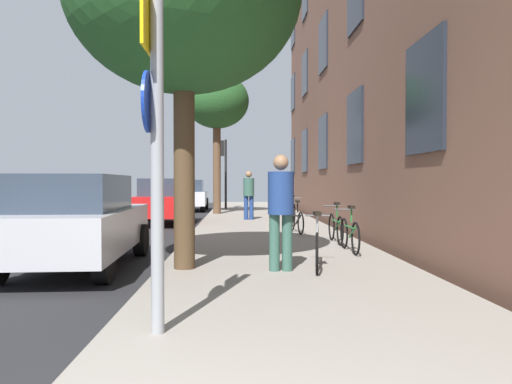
{
  "coord_description": "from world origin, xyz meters",
  "views": [
    {
      "loc": [
        0.27,
        -1.36,
        1.5
      ],
      "look_at": [
        0.85,
        13.99,
        1.21
      ],
      "focal_mm": 35.25,
      "sensor_mm": 36.0,
      "label": 1
    }
  ],
  "objects_px": {
    "sign_post": "(154,120)",
    "car_1": "(165,201)",
    "traffic_light": "(224,161)",
    "car_2": "(188,195)",
    "tree_far": "(217,103)",
    "bicycle_2": "(336,227)",
    "pedestrian_0": "(281,205)",
    "bicycle_3": "(296,220)",
    "bicycle_4": "(293,213)",
    "pedestrian_1": "(249,192)",
    "car_0": "(79,220)",
    "bicycle_1": "(350,234)",
    "bicycle_0": "(317,246)"
  },
  "relations": [
    {
      "from": "sign_post",
      "to": "car_1",
      "type": "xyz_separation_m",
      "value": [
        -1.83,
        13.37,
        -1.23
      ]
    },
    {
      "from": "traffic_light",
      "to": "car_2",
      "type": "distance_m",
      "value": 2.56
    },
    {
      "from": "tree_far",
      "to": "car_2",
      "type": "bearing_deg",
      "value": 111.73
    },
    {
      "from": "bicycle_2",
      "to": "pedestrian_0",
      "type": "xyz_separation_m",
      "value": [
        -1.57,
        -3.56,
        0.67
      ]
    },
    {
      "from": "bicycle_3",
      "to": "car_2",
      "type": "distance_m",
      "value": 13.4
    },
    {
      "from": "bicycle_3",
      "to": "bicycle_4",
      "type": "distance_m",
      "value": 2.48
    },
    {
      "from": "tree_far",
      "to": "bicycle_3",
      "type": "height_order",
      "value": "tree_far"
    },
    {
      "from": "tree_far",
      "to": "pedestrian_1",
      "type": "xyz_separation_m",
      "value": [
        1.32,
        -3.6,
        -3.86
      ]
    },
    {
      "from": "traffic_light",
      "to": "pedestrian_1",
      "type": "xyz_separation_m",
      "value": [
        1.13,
        -7.71,
        -1.45
      ]
    },
    {
      "from": "bicycle_4",
      "to": "car_0",
      "type": "xyz_separation_m",
      "value": [
        -4.54,
        -7.32,
        0.34
      ]
    },
    {
      "from": "bicycle_1",
      "to": "car_0",
      "type": "xyz_separation_m",
      "value": [
        -4.98,
        -1.09,
        0.36
      ]
    },
    {
      "from": "tree_far",
      "to": "pedestrian_1",
      "type": "height_order",
      "value": "tree_far"
    },
    {
      "from": "pedestrian_1",
      "to": "bicycle_1",
      "type": "bearing_deg",
      "value": -78.28
    },
    {
      "from": "sign_post",
      "to": "car_1",
      "type": "distance_m",
      "value": 13.55
    },
    {
      "from": "sign_post",
      "to": "bicycle_0",
      "type": "distance_m",
      "value": 4.25
    },
    {
      "from": "bicycle_0",
      "to": "car_0",
      "type": "relative_size",
      "value": 0.37
    },
    {
      "from": "traffic_light",
      "to": "bicycle_2",
      "type": "distance_m",
      "value": 15.38
    },
    {
      "from": "traffic_light",
      "to": "bicycle_4",
      "type": "xyz_separation_m",
      "value": [
        2.5,
        -10.19,
        -2.1
      ]
    },
    {
      "from": "bicycle_0",
      "to": "car_1",
      "type": "relative_size",
      "value": 0.41
    },
    {
      "from": "bicycle_0",
      "to": "pedestrian_1",
      "type": "xyz_separation_m",
      "value": [
        -0.85,
        10.6,
        0.67
      ]
    },
    {
      "from": "bicycle_3",
      "to": "pedestrian_1",
      "type": "relative_size",
      "value": 0.89
    },
    {
      "from": "bicycle_0",
      "to": "pedestrian_0",
      "type": "relative_size",
      "value": 0.93
    },
    {
      "from": "bicycle_0",
      "to": "bicycle_2",
      "type": "height_order",
      "value": "bicycle_2"
    },
    {
      "from": "traffic_light",
      "to": "sign_post",
      "type": "bearing_deg",
      "value": -90.13
    },
    {
      "from": "bicycle_4",
      "to": "car_0",
      "type": "relative_size",
      "value": 0.37
    },
    {
      "from": "pedestrian_1",
      "to": "car_1",
      "type": "relative_size",
      "value": 0.44
    },
    {
      "from": "traffic_light",
      "to": "bicycle_0",
      "type": "bearing_deg",
      "value": -83.81
    },
    {
      "from": "car_0",
      "to": "bicycle_0",
      "type": "bearing_deg",
      "value": -11.18
    },
    {
      "from": "traffic_light",
      "to": "bicycle_0",
      "type": "relative_size",
      "value": 2.14
    },
    {
      "from": "bicycle_4",
      "to": "pedestrian_1",
      "type": "relative_size",
      "value": 0.92
    },
    {
      "from": "pedestrian_1",
      "to": "car_2",
      "type": "relative_size",
      "value": 0.43
    },
    {
      "from": "bicycle_4",
      "to": "car_1",
      "type": "relative_size",
      "value": 0.4
    },
    {
      "from": "bicycle_3",
      "to": "car_2",
      "type": "xyz_separation_m",
      "value": [
        -4.17,
        12.72,
        0.38
      ]
    },
    {
      "from": "car_2",
      "to": "sign_post",
      "type": "bearing_deg",
      "value": -85.24
    },
    {
      "from": "bicycle_3",
      "to": "pedestrian_1",
      "type": "height_order",
      "value": "pedestrian_1"
    },
    {
      "from": "car_2",
      "to": "bicycle_1",
      "type": "bearing_deg",
      "value": -73.78
    },
    {
      "from": "bicycle_4",
      "to": "car_2",
      "type": "relative_size",
      "value": 0.39
    },
    {
      "from": "bicycle_3",
      "to": "car_0",
      "type": "bearing_deg",
      "value": -131.92
    },
    {
      "from": "tree_far",
      "to": "car_0",
      "type": "relative_size",
      "value": 1.36
    },
    {
      "from": "bicycle_0",
      "to": "bicycle_1",
      "type": "xyz_separation_m",
      "value": [
        0.95,
        1.89,
        0.0
      ]
    },
    {
      "from": "pedestrian_0",
      "to": "bicycle_0",
      "type": "bearing_deg",
      "value": 18.07
    },
    {
      "from": "sign_post",
      "to": "bicycle_2",
      "type": "distance_m",
      "value": 7.55
    },
    {
      "from": "bicycle_4",
      "to": "bicycle_0",
      "type": "bearing_deg",
      "value": -93.64
    },
    {
      "from": "bicycle_4",
      "to": "pedestrian_0",
      "type": "relative_size",
      "value": 0.91
    },
    {
      "from": "bicycle_0",
      "to": "car_0",
      "type": "distance_m",
      "value": 4.12
    },
    {
      "from": "traffic_light",
      "to": "bicycle_4",
      "type": "bearing_deg",
      "value": -76.21
    },
    {
      "from": "sign_post",
      "to": "pedestrian_1",
      "type": "xyz_separation_m",
      "value": [
        1.18,
        13.98,
        -0.92
      ]
    },
    {
      "from": "sign_post",
      "to": "bicycle_0",
      "type": "xyz_separation_m",
      "value": [
        2.03,
        3.38,
        -1.59
      ]
    },
    {
      "from": "traffic_light",
      "to": "bicycle_4",
      "type": "distance_m",
      "value": 10.7
    },
    {
      "from": "sign_post",
      "to": "tree_far",
      "type": "bearing_deg",
      "value": 90.47
    }
  ]
}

